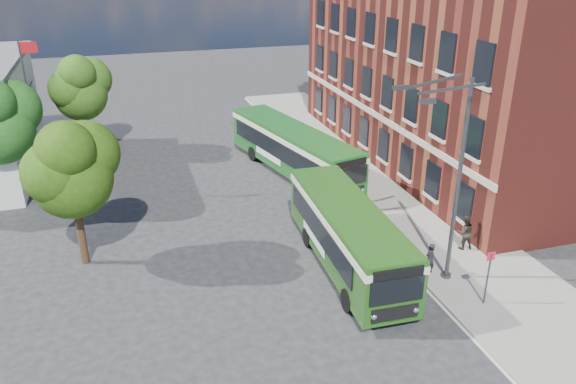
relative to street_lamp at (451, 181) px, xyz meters
name	(u,v)px	position (x,y,z in m)	size (l,w,h in m)	color
ground	(320,275)	(-4.84, 2.00, -4.79)	(120.00, 120.00, 0.00)	#242427
pavement	(383,188)	(2.16, 10.00, -4.72)	(6.00, 48.00, 0.15)	gray
kerb_line	(336,195)	(-0.89, 10.00, -4.79)	(0.12, 48.00, 0.01)	beige
brick_office	(461,56)	(9.16, 14.00, 2.18)	(12.10, 26.00, 14.20)	maroon
flagpole	(33,115)	(-17.29, 15.00, 0.15)	(0.95, 0.10, 9.00)	#393B3E
street_lamp	(451,181)	(0.00, 0.00, 0.00)	(2.96, 2.38, 9.00)	#393B3E
bus_stop_sign	(488,274)	(0.76, -2.20, -3.28)	(0.35, 0.08, 2.52)	#393B3E
bus_front	(348,231)	(-3.42, 2.33, -2.96)	(2.95, 10.44, 3.02)	#204F16
bus_rear	(293,146)	(-2.30, 14.08, -2.96)	(5.36, 12.67, 3.02)	#1A571E
pedestrian_a	(430,259)	(-0.24, 0.50, -3.90)	(0.54, 0.36, 1.48)	black
pedestrian_b	(465,232)	(2.51, 2.00, -3.76)	(0.86, 0.67, 1.76)	black
tree_left	(71,168)	(-14.91, 6.20, -0.02)	(4.17, 3.97, 7.04)	#362113
tree_right	(80,87)	(-14.99, 21.86, 0.01)	(4.19, 3.98, 7.07)	#362113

